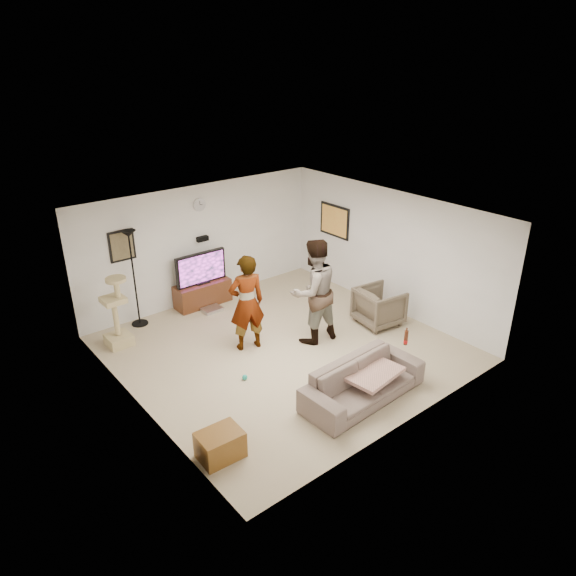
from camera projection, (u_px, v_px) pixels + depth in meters
floor at (284, 349)px, 9.58m from camera, size 5.50×5.50×0.02m
ceiling at (283, 215)px, 8.54m from camera, size 5.50×5.50×0.02m
wall_back at (201, 244)px, 11.01m from camera, size 5.50×0.04×2.50m
wall_front at (410, 350)px, 7.12m from camera, size 5.50×0.04×2.50m
wall_left at (133, 335)px, 7.48m from camera, size 0.04×5.50×2.50m
wall_right at (389, 251)px, 10.64m from camera, size 0.04×5.50×2.50m
wall_clock at (199, 205)px, 10.63m from camera, size 0.26×0.04×0.26m
wall_speaker at (203, 239)px, 10.91m from camera, size 0.25×0.10×0.10m
picture_back at (122, 246)px, 9.87m from camera, size 0.42×0.03×0.52m
picture_right at (334, 221)px, 11.66m from camera, size 0.03×0.78×0.62m
tv_stand at (203, 294)px, 11.14m from camera, size 1.20×0.45×0.50m
console_box at (212, 309)px, 10.93m from camera, size 0.40×0.30×0.07m
tv at (201, 268)px, 10.90m from camera, size 1.13×0.08×0.67m
tv_screen at (202, 269)px, 10.86m from camera, size 1.04×0.01×0.59m
floor_lamp at (134, 279)px, 10.03m from camera, size 0.32×0.32×1.93m
cat_tree at (115, 312)px, 9.42m from camera, size 0.44×0.44×1.34m
person_left at (247, 303)px, 9.25m from camera, size 0.74×0.58×1.79m
person_right at (313, 291)px, 9.47m from camera, size 1.02×0.83×1.97m
sofa at (363, 381)px, 8.09m from camera, size 2.10×0.89×0.61m
throw_blanket at (371, 372)px, 8.13m from camera, size 0.98×0.81×0.06m
beer_bottle at (406, 338)px, 8.46m from camera, size 0.06×0.06×0.25m
armchair at (379, 306)px, 10.31m from camera, size 0.92×0.90×0.74m
side_table at (220, 445)px, 6.95m from camera, size 0.60×0.46×0.39m
toy_ball at (245, 377)px, 8.65m from camera, size 0.09×0.09×0.09m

